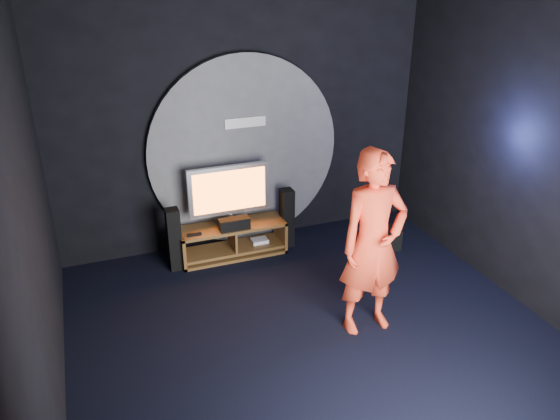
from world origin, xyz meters
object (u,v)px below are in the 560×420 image
object	(u,v)px
tower_speaker_left	(174,239)
tv	(229,192)
player	(373,244)
media_console	(233,242)
tower_speaker_right	(287,218)
subwoofer	(388,239)

from	to	relation	value
tower_speaker_left	tv	bearing A→B (deg)	10.24
tower_speaker_left	player	bearing A→B (deg)	-48.57
tower_speaker_left	player	xyz separation A→B (m)	(1.71, -1.94, 0.59)
media_console	player	size ratio (longest dim) A/B	0.70
media_console	tower_speaker_left	bearing A→B (deg)	-174.65
tv	tower_speaker_left	bearing A→B (deg)	-169.76
tower_speaker_right	subwoofer	xyz separation A→B (m)	(1.27, -0.59, -0.27)
tv	media_console	bearing A→B (deg)	-84.05
tower_speaker_left	tower_speaker_right	size ratio (longest dim) A/B	1.00
subwoofer	player	size ratio (longest dim) A/B	0.15
media_console	tower_speaker_right	bearing A→B (deg)	0.87
media_console	tv	size ratio (longest dim) A/B	1.31
tv	tower_speaker_right	size ratio (longest dim) A/B	1.29
tower_speaker_right	subwoofer	bearing A→B (deg)	-24.76
tower_speaker_right	subwoofer	world-z (taller)	tower_speaker_right
media_console	tower_speaker_right	world-z (taller)	tower_speaker_right
tv	tower_speaker_right	distance (m)	0.92
tv	tower_speaker_left	xyz separation A→B (m)	(-0.78, -0.14, -0.47)
tower_speaker_left	media_console	bearing A→B (deg)	5.35
tower_speaker_right	tower_speaker_left	bearing A→B (deg)	-176.87
player	tower_speaker_right	bearing A→B (deg)	93.43
tower_speaker_left	tower_speaker_right	world-z (taller)	same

